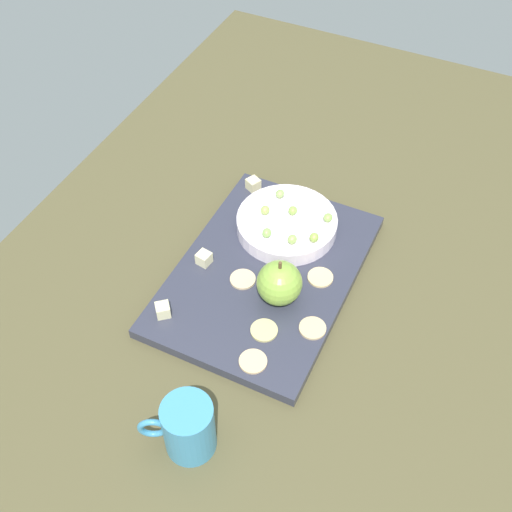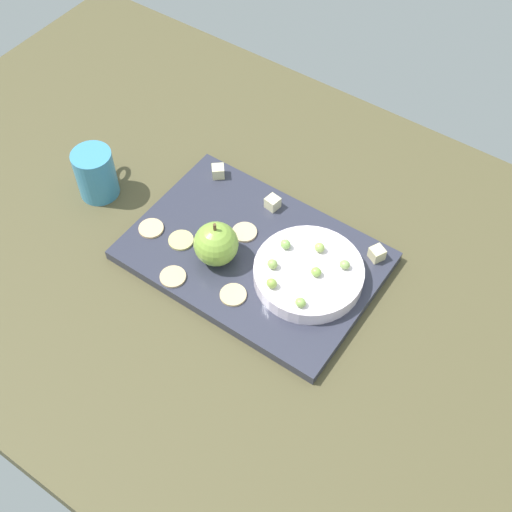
{
  "view_description": "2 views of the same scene",
  "coord_description": "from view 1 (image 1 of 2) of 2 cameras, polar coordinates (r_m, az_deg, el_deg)",
  "views": [
    {
      "loc": [
        61.79,
        26.62,
        84.3
      ],
      "look_at": [
        1.75,
        -2.11,
        9.1
      ],
      "focal_mm": 45.32,
      "sensor_mm": 36.0,
      "label": 1
    },
    {
      "loc": [
        -35.42,
        51.74,
        90.31
      ],
      "look_at": [
        -0.78,
        1.89,
        9.51
      ],
      "focal_mm": 47.24,
      "sensor_mm": 36.0,
      "label": 2
    }
  ],
  "objects": [
    {
      "name": "table",
      "position": [
        1.06,
        1.44,
        -2.21
      ],
      "size": [
        147.8,
        88.31,
        4.36
      ],
      "primitive_type": "cube",
      "color": "brown",
      "rests_on": "ground"
    },
    {
      "name": "platter",
      "position": [
        1.03,
        0.88,
        -1.56
      ],
      "size": [
        38.65,
        26.55,
        1.8
      ],
      "primitive_type": "cube",
      "color": "#303242",
      "rests_on": "table"
    },
    {
      "name": "serving_dish",
      "position": [
        1.08,
        2.73,
        2.86
      ],
      "size": [
        16.74,
        16.74,
        2.54
      ],
      "primitive_type": "cylinder",
      "color": "white",
      "rests_on": "platter"
    },
    {
      "name": "apple_whole",
      "position": [
        0.96,
        2.08,
        -2.39
      ],
      "size": [
        6.91,
        6.91,
        6.91
      ],
      "primitive_type": "sphere",
      "color": "#87B140",
      "rests_on": "platter"
    },
    {
      "name": "apple_stem",
      "position": [
        0.93,
        2.15,
        -0.82
      ],
      "size": [
        0.5,
        0.5,
        1.2
      ],
      "primitive_type": "cylinder",
      "color": "brown",
      "rests_on": "apple_whole"
    },
    {
      "name": "cheese_cube_0",
      "position": [
        1.03,
        -4.61,
        -0.2
      ],
      "size": [
        2.35,
        2.35,
        2.05
      ],
      "primitive_type": "cube",
      "rotation": [
        0.0,
        0.0,
        1.41
      ],
      "color": "beige",
      "rests_on": "platter"
    },
    {
      "name": "cheese_cube_1",
      "position": [
        0.97,
        -8.22,
        -4.74
      ],
      "size": [
        2.89,
        2.89,
        2.05
      ],
      "primitive_type": "cube",
      "rotation": [
        0.0,
        0.0,
        0.7
      ],
      "color": "beige",
      "rests_on": "platter"
    },
    {
      "name": "cheese_cube_2",
      "position": [
        1.15,
        -0.25,
        6.36
      ],
      "size": [
        2.75,
        2.75,
        2.05
      ],
      "primitive_type": "cube",
      "rotation": [
        0.0,
        0.0,
        1.11
      ],
      "color": "beige",
      "rests_on": "platter"
    },
    {
      "name": "cracker_0",
      "position": [
        1.01,
        -1.18,
        -2.07
      ],
      "size": [
        4.03,
        4.03,
        0.4
      ],
      "primitive_type": "cylinder",
      "color": "#D3B58B",
      "rests_on": "platter"
    },
    {
      "name": "cracker_1",
      "position": [
        0.92,
        -0.27,
        -9.29
      ],
      "size": [
        4.03,
        4.03,
        0.4
      ],
      "primitive_type": "cylinder",
      "color": "#E3BB88",
      "rests_on": "platter"
    },
    {
      "name": "cracker_2",
      "position": [
        1.02,
        5.7,
        -1.89
      ],
      "size": [
        4.03,
        4.03,
        0.4
      ],
      "primitive_type": "cylinder",
      "color": "#E0BF87",
      "rests_on": "platter"
    },
    {
      "name": "cracker_3",
      "position": [
        0.95,
        0.72,
        -6.58
      ],
      "size": [
        4.03,
        4.03,
        0.4
      ],
      "primitive_type": "cylinder",
      "color": "#D1C27B",
      "rests_on": "platter"
    },
    {
      "name": "cracker_4",
      "position": [
        0.96,
        5.01,
        -6.36
      ],
      "size": [
        4.03,
        4.03,
        0.4
      ],
      "primitive_type": "cylinder",
      "color": "#D2B384",
      "rests_on": "platter"
    },
    {
      "name": "grape_0",
      "position": [
        1.07,
        3.26,
        4.03
      ],
      "size": [
        1.62,
        1.46,
        1.39
      ],
      "primitive_type": "ellipsoid",
      "color": "#8FBA4D",
      "rests_on": "serving_dish"
    },
    {
      "name": "grape_1",
      "position": [
        1.06,
        6.37,
        3.38
      ],
      "size": [
        1.62,
        1.46,
        1.34
      ],
      "primitive_type": "ellipsoid",
      "color": "#90B856",
      "rests_on": "serving_dish"
    },
    {
      "name": "grape_2",
      "position": [
        1.03,
        5.14,
        1.64
      ],
      "size": [
        1.62,
        1.46,
        1.53
      ],
      "primitive_type": "ellipsoid",
      "color": "#95B44B",
      "rests_on": "serving_dish"
    },
    {
      "name": "grape_3",
      "position": [
        1.1,
        2.13,
        5.51
      ],
      "size": [
        1.62,
        1.46,
        1.34
      ],
      "primitive_type": "ellipsoid",
      "color": "#91B15E",
      "rests_on": "serving_dish"
    },
    {
      "name": "grape_4",
      "position": [
        1.03,
        0.96,
        2.05
      ],
      "size": [
        1.62,
        1.46,
        1.52
      ],
      "primitive_type": "ellipsoid",
      "color": "#8FC25B",
      "rests_on": "serving_dish"
    },
    {
      "name": "grape_5",
      "position": [
        1.07,
        0.81,
        4.06
      ],
      "size": [
        1.62,
        1.46,
        1.5
      ],
      "primitive_type": "ellipsoid",
      "color": "#A0BF59",
      "rests_on": "serving_dish"
    },
    {
      "name": "grape_6",
      "position": [
        1.02,
        3.22,
        1.47
      ],
      "size": [
        1.62,
        1.46,
        1.52
      ],
      "primitive_type": "ellipsoid",
      "color": "#97B65C",
      "rests_on": "serving_dish"
    },
    {
      "name": "cup",
      "position": [
        0.85,
        -6.04,
        -14.83
      ],
      "size": [
        6.7,
        9.4,
        8.91
      ],
      "color": "teal",
      "rests_on": "table"
    }
  ]
}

